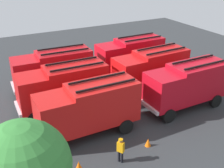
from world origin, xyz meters
The scene contains 12 objects.
ground_plane centered at (0.00, 0.00, 0.00)m, with size 50.17×50.17×0.00m, color #2D3033.
fire_truck_0 centered at (-4.37, -4.16, 2.15)m, with size 7.23×2.82×3.88m.
fire_truck_1 centered at (3.92, -4.01, 2.15)m, with size 7.30×3.02×3.88m.
fire_truck_2 centered at (-4.02, 0.04, 2.15)m, with size 7.28×2.96×3.88m.
fire_truck_3 centered at (4.30, -0.13, 2.15)m, with size 7.25×2.89×3.88m.
fire_truck_4 centered at (-4.65, 4.14, 2.15)m, with size 7.22×2.81×3.88m.
fire_truck_5 centered at (3.86, 3.90, 2.15)m, with size 7.20×2.76×3.88m.
firefighter_0 centered at (3.40, 7.57, 0.94)m, with size 0.42×0.48×1.68m.
tree_1 centered at (9.30, 10.18, 4.04)m, with size 3.87×3.87×6.01m.
traffic_cone_0 centered at (5.98, 7.19, 0.37)m, with size 0.51×0.51×0.73m, color #F2600C.
traffic_cone_1 centered at (-7.16, -1.89, 0.30)m, with size 0.42×0.42×0.60m, color #F2600C.
traffic_cone_2 centered at (1.02, 7.07, 0.28)m, with size 0.40×0.40×0.57m, color #F2600C.
Camera 1 is at (10.20, 19.35, 11.70)m, focal length 44.88 mm.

